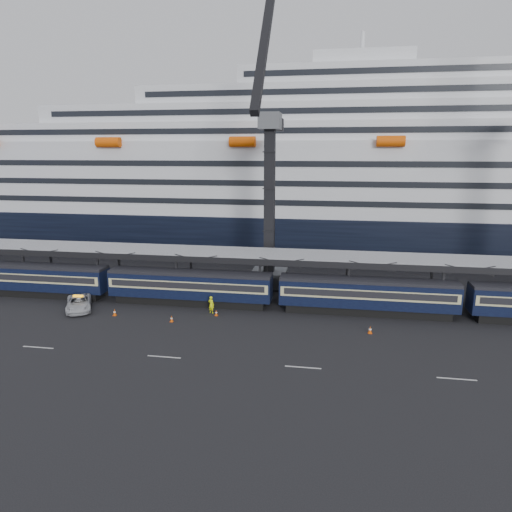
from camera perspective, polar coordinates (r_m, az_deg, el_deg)
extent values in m
plane|color=black|center=(44.12, 25.11, -11.53)|extent=(260.00, 260.00, 0.00)
cube|color=beige|center=(46.60, -25.58, -10.26)|extent=(3.00, 0.15, 0.02)
cube|color=beige|center=(41.18, -11.41, -12.25)|extent=(3.00, 0.15, 0.02)
cube|color=beige|center=(38.83, 5.90, -13.67)|extent=(3.00, 0.15, 0.02)
cube|color=beige|center=(40.10, 23.81, -13.88)|extent=(3.00, 0.15, 0.02)
cube|color=black|center=(62.77, -25.92, -4.03)|extent=(17.48, 2.40, 0.90)
cube|color=black|center=(62.31, -26.08, -2.44)|extent=(19.00, 2.80, 2.70)
cube|color=#C8C48D|center=(62.24, -26.11, -2.17)|extent=(18.62, 2.92, 1.05)
cube|color=black|center=(62.23, -26.11, -2.13)|extent=(17.86, 2.98, 0.70)
cube|color=black|center=(61.97, -26.22, -1.10)|extent=(19.00, 2.50, 0.35)
cube|color=black|center=(53.92, -8.18, -5.47)|extent=(17.48, 2.40, 0.90)
cube|color=black|center=(53.38, -8.25, -3.64)|extent=(19.00, 2.80, 2.70)
cube|color=#C8C48D|center=(53.30, -8.26, -3.33)|extent=(18.62, 2.92, 1.05)
cube|color=black|center=(53.28, -8.26, -3.28)|extent=(17.86, 2.98, 0.70)
cube|color=black|center=(52.98, -8.30, -2.08)|extent=(19.00, 2.50, 0.35)
cube|color=black|center=(51.71, 13.61, -6.52)|extent=(17.48, 2.40, 0.90)
cube|color=black|center=(51.15, 13.72, -4.62)|extent=(19.00, 2.80, 2.70)
cube|color=#C8C48D|center=(51.06, 13.73, -4.30)|extent=(18.62, 2.92, 1.05)
cube|color=black|center=(51.05, 13.74, -4.25)|extent=(17.86, 2.98, 0.70)
cube|color=black|center=(50.73, 13.81, -3.00)|extent=(19.00, 2.50, 0.35)
cube|color=gray|center=(55.39, 21.88, -0.48)|extent=(130.00, 6.00, 0.25)
cube|color=black|center=(52.61, 22.52, -1.54)|extent=(130.00, 0.25, 0.70)
cube|color=black|center=(58.31, 21.24, -0.09)|extent=(130.00, 0.25, 0.70)
cube|color=black|center=(64.30, -26.97, -1.67)|extent=(0.25, 0.25, 5.40)
cube|color=black|center=(68.74, -24.25, -0.53)|extent=(0.25, 0.25, 5.40)
cube|color=black|center=(58.98, -19.10, -2.18)|extent=(0.25, 0.25, 5.40)
cube|color=black|center=(63.79, -16.74, -0.90)|extent=(0.25, 0.25, 5.40)
cube|color=black|center=(54.97, -9.88, -2.72)|extent=(0.25, 0.25, 5.40)
cube|color=black|center=(60.10, -8.13, -1.31)|extent=(0.25, 0.25, 5.40)
cube|color=black|center=(52.59, 0.49, -3.25)|extent=(0.25, 0.25, 5.40)
cube|color=black|center=(57.93, 1.35, -1.72)|extent=(0.25, 0.25, 5.40)
cube|color=black|center=(52.05, 11.45, -3.68)|extent=(0.25, 0.25, 5.40)
cube|color=black|center=(57.44, 11.28, -2.10)|extent=(0.25, 0.25, 5.40)
cube|color=black|center=(53.41, 22.25, -3.98)|extent=(0.25, 0.25, 5.40)
cube|color=black|center=(58.67, 21.09, -2.42)|extent=(0.25, 0.25, 5.40)
cube|color=black|center=(86.68, 17.40, 3.15)|extent=(200.00, 28.00, 7.00)
cube|color=silver|center=(85.67, 17.83, 9.42)|extent=(190.00, 26.88, 12.00)
cube|color=silver|center=(85.62, 18.18, 14.42)|extent=(160.00, 24.64, 3.00)
cube|color=black|center=(73.40, 19.63, 14.67)|extent=(153.60, 0.12, 0.90)
cube|color=silver|center=(85.78, 18.33, 16.42)|extent=(124.00, 21.84, 3.00)
cube|color=black|center=(74.97, 19.62, 16.93)|extent=(119.04, 0.12, 0.90)
cube|color=silver|center=(86.05, 18.48, 18.41)|extent=(90.00, 19.04, 3.00)
cube|color=black|center=(76.65, 19.61, 19.08)|extent=(86.40, 0.12, 0.90)
cube|color=silver|center=(86.42, 18.63, 20.38)|extent=(56.00, 16.24, 3.00)
cube|color=black|center=(78.43, 19.60, 21.15)|extent=(53.76, 0.12, 0.90)
cube|color=silver|center=(86.05, 13.07, 22.43)|extent=(16.00, 12.00, 2.50)
cylinder|color=#E55107|center=(79.23, -17.97, 13.38)|extent=(4.00, 1.60, 1.60)
cylinder|color=#E55107|center=(72.01, -1.70, 14.08)|extent=(4.00, 1.60, 1.60)
cylinder|color=#E55107|center=(71.14, 16.49, 13.59)|extent=(4.00, 1.60, 1.60)
cube|color=#4D5055|center=(60.48, 1.64, -2.76)|extent=(4.50, 4.50, 2.00)
cube|color=black|center=(58.57, 1.70, 6.70)|extent=(1.30, 1.30, 18.00)
cube|color=#4D5055|center=(58.33, 1.77, 16.51)|extent=(2.60, 3.20, 2.00)
cube|color=black|center=(53.54, 0.91, 24.29)|extent=(0.90, 12.26, 14.37)
cube|color=black|center=(60.83, 2.10, 16.37)|extent=(0.90, 5.04, 0.90)
cube|color=black|center=(63.31, 2.40, 16.05)|extent=(2.20, 1.60, 1.60)
imported|color=#B6B8BD|center=(55.03, -21.28, -5.52)|extent=(4.89, 6.12, 1.55)
imported|color=#EEFF0D|center=(50.52, -5.62, -6.06)|extent=(0.83, 0.70, 1.93)
cube|color=#E55107|center=(52.13, -17.23, -7.09)|extent=(0.38, 0.38, 0.04)
cone|color=#E55107|center=(52.00, -17.26, -6.70)|extent=(0.32, 0.32, 0.72)
cylinder|color=white|center=(52.00, -17.26, -6.70)|extent=(0.27, 0.27, 0.12)
cube|color=#E55107|center=(48.90, -10.50, -8.05)|extent=(0.35, 0.35, 0.04)
cone|color=#E55107|center=(48.78, -10.52, -7.68)|extent=(0.29, 0.29, 0.66)
cylinder|color=white|center=(48.78, -10.52, -7.68)|extent=(0.25, 0.25, 0.11)
cube|color=#E55107|center=(49.98, -4.98, -7.41)|extent=(0.34, 0.34, 0.04)
cone|color=#E55107|center=(49.86, -4.99, -7.05)|extent=(0.28, 0.28, 0.64)
cylinder|color=white|center=(49.86, -4.99, -7.05)|extent=(0.24, 0.24, 0.11)
cube|color=#E55107|center=(46.57, 14.05, -9.33)|extent=(0.39, 0.39, 0.04)
cone|color=#E55107|center=(46.42, 14.08, -8.88)|extent=(0.33, 0.33, 0.74)
cylinder|color=white|center=(46.42, 14.08, -8.88)|extent=(0.28, 0.28, 0.12)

